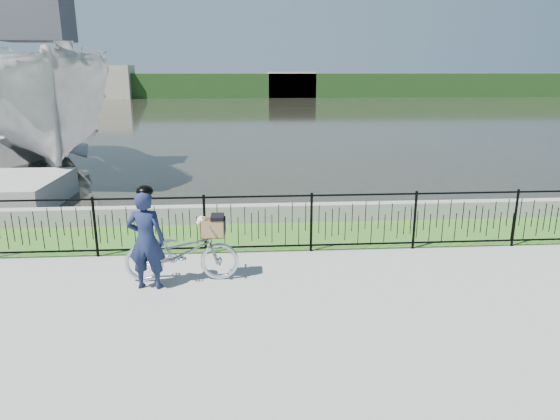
{
  "coord_description": "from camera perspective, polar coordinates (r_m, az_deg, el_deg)",
  "views": [
    {
      "loc": [
        -0.24,
        -7.35,
        3.34
      ],
      "look_at": [
        0.36,
        1.0,
        1.0
      ],
      "focal_mm": 32.0,
      "sensor_mm": 36.0,
      "label": 1
    }
  ],
  "objects": [
    {
      "name": "far_building_right",
      "position": [
        66.16,
        1.32,
        14.12
      ],
      "size": [
        6.0,
        3.0,
        3.2
      ],
      "primitive_type": "cube",
      "color": "#AA9F89",
      "rests_on": "ground"
    },
    {
      "name": "ground",
      "position": [
        8.07,
        -2.08,
        -8.83
      ],
      "size": [
        120.0,
        120.0,
        0.0
      ],
      "primitive_type": "plane",
      "color": "gray",
      "rests_on": "ground"
    },
    {
      "name": "cyclist",
      "position": [
        8.04,
        -15.07,
        -3.15
      ],
      "size": [
        0.62,
        0.44,
        1.67
      ],
      "color": "#161E3C",
      "rests_on": "ground"
    },
    {
      "name": "quay_wall",
      "position": [
        11.39,
        -2.77,
        -0.4
      ],
      "size": [
        60.0,
        0.3,
        0.4
      ],
      "primitive_type": "cube",
      "color": "gray",
      "rests_on": "ground"
    },
    {
      "name": "far_treeline",
      "position": [
        67.37,
        -4.05,
        14.03
      ],
      "size": [
        120.0,
        6.0,
        3.0
      ],
      "primitive_type": "cube",
      "color": "#204219",
      "rests_on": "ground"
    },
    {
      "name": "water",
      "position": [
        40.48,
        -3.85,
        10.87
      ],
      "size": [
        120.0,
        120.0,
        0.0
      ],
      "primitive_type": "plane",
      "color": "black",
      "rests_on": "ground"
    },
    {
      "name": "grass_strip",
      "position": [
        10.49,
        -2.61,
        -2.93
      ],
      "size": [
        60.0,
        2.0,
        0.01
      ],
      "primitive_type": "cube",
      "color": "#356620",
      "rests_on": "ground"
    },
    {
      "name": "far_building_left",
      "position": [
        67.73,
        -19.92,
        13.6
      ],
      "size": [
        8.0,
        4.0,
        4.0
      ],
      "primitive_type": "cube",
      "color": "#AA9F89",
      "rests_on": "ground"
    },
    {
      "name": "bicycle_rig",
      "position": [
        8.32,
        -11.1,
        -4.66
      ],
      "size": [
        1.86,
        0.65,
        1.12
      ],
      "color": "silver",
      "rests_on": "ground"
    },
    {
      "name": "boat_near",
      "position": [
        18.97,
        -25.3,
        10.51
      ],
      "size": [
        7.97,
        11.22,
        5.87
      ],
      "color": "#A9A9A9",
      "rests_on": "water"
    },
    {
      "name": "fence",
      "position": [
        9.37,
        -2.48,
        -1.56
      ],
      "size": [
        14.0,
        0.06,
        1.15
      ],
      "primitive_type": null,
      "color": "black",
      "rests_on": "ground"
    }
  ]
}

